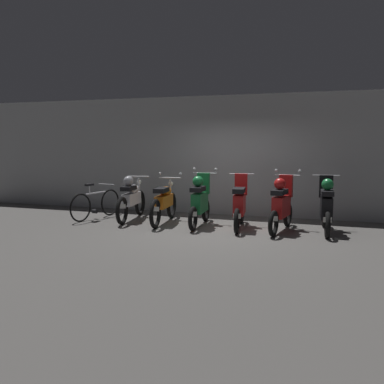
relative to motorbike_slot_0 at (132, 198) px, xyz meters
name	(u,v)px	position (x,y,z in m)	size (l,w,h in m)	color
ground_plane	(214,231)	(2.25, -0.67, -0.53)	(80.00, 80.00, 0.00)	#565451
back_wall	(237,156)	(2.25, 1.57, 1.01)	(16.00, 0.30, 3.07)	#9EA0A3
motorbike_slot_0	(132,198)	(0.00, 0.00, 0.00)	(0.56, 1.95, 1.08)	black
motorbike_slot_1	(164,202)	(0.90, -0.12, -0.03)	(0.59, 1.95, 1.15)	black
motorbike_slot_2	(200,201)	(1.80, -0.21, 0.04)	(0.59, 1.68, 1.29)	black
motorbike_slot_3	(240,204)	(2.70, -0.17, 0.00)	(0.56, 1.68, 1.18)	black
motorbike_slot_4	(282,205)	(3.61, -0.22, 0.04)	(0.58, 1.67, 1.29)	black
motorbike_slot_5	(326,206)	(4.50, -0.05, 0.04)	(0.56, 1.68, 1.18)	black
bicycle	(96,204)	(-0.91, -0.13, -0.16)	(0.53, 1.70, 0.89)	black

